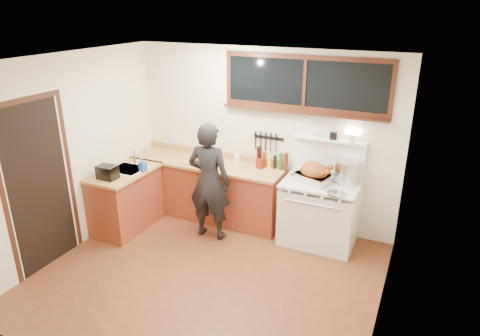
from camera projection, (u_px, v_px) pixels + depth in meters
The scene contains 20 objects.
ground_plane at pixel (207, 277), 5.27m from camera, with size 4.00×3.50×0.02m, color #572C17.
room_shell at pixel (203, 150), 4.67m from camera, with size 4.10×3.60×2.65m.
counter_back at pixel (207, 189), 6.65m from camera, with size 2.44×0.64×1.00m.
counter_left at pixel (126, 199), 6.30m from camera, with size 0.64×1.09×0.90m.
sink_unit at pixel (128, 173), 6.21m from camera, with size 0.50×0.45×0.37m.
vintage_stove at pixel (319, 211), 5.90m from camera, with size 1.02×0.74×1.60m.
back_window at pixel (304, 90), 5.74m from camera, with size 2.32×0.13×0.77m.
left_doorway at pixel (39, 185), 5.19m from camera, with size 0.02×1.04×2.17m.
knife_strip at pixel (267, 138), 6.23m from camera, with size 0.46×0.03×0.28m.
man at pixel (209, 182), 5.91m from camera, with size 0.64×0.44×1.69m.
soap_bottle at pixel (143, 165), 6.09m from camera, with size 0.11×0.11×0.20m.
toaster at pixel (107, 172), 5.84m from camera, with size 0.27×0.19×0.19m.
cutting_board at pixel (197, 160), 6.41m from camera, with size 0.41×0.32×0.14m.
roast_turkey at pixel (314, 173), 5.77m from camera, with size 0.59×0.51×0.26m.
stockpot at pixel (347, 172), 5.69m from camera, with size 0.42×0.42×0.30m.
saucepan at pixel (322, 175), 5.83m from camera, with size 0.21×0.29×0.12m.
pot_lid at pixel (336, 193), 5.39m from camera, with size 0.26×0.26×0.04m.
coffee_tin at pixel (260, 164), 6.21m from camera, with size 0.10×0.09×0.14m.
pitcher at pixel (237, 160), 6.35m from camera, with size 0.11×0.11×0.15m.
bottle_cluster at pixel (272, 160), 6.20m from camera, with size 0.48×0.07×0.30m.
Camera 1 is at (2.22, -3.85, 3.16)m, focal length 32.00 mm.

